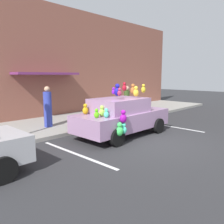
% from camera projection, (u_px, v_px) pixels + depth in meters
% --- Properties ---
extents(ground_plane, '(60.00, 60.00, 0.00)m').
position_uv_depth(ground_plane, '(149.00, 143.00, 8.36)').
color(ground_plane, '#2D2D30').
extents(sidewalk, '(24.00, 4.00, 0.15)m').
position_uv_depth(sidewalk, '(68.00, 122.00, 11.76)').
color(sidewalk, gray).
rests_on(sidewalk, ground).
extents(storefront_building, '(24.00, 1.25, 6.40)m').
position_uv_depth(storefront_building, '(44.00, 62.00, 12.73)').
color(storefront_building, brown).
rests_on(storefront_building, ground).
extents(parking_stripe_front, '(0.12, 3.60, 0.01)m').
position_uv_depth(parking_stripe_front, '(168.00, 126.00, 11.21)').
color(parking_stripe_front, silver).
rests_on(parking_stripe_front, ground).
extents(parking_stripe_rear, '(0.12, 3.60, 0.01)m').
position_uv_depth(parking_stripe_rear, '(76.00, 154.00, 7.22)').
color(parking_stripe_rear, silver).
rests_on(parking_stripe_rear, ground).
extents(plush_covered_car, '(4.22, 2.12, 2.15)m').
position_uv_depth(plush_covered_car, '(122.00, 116.00, 9.37)').
color(plush_covered_car, '#A37CA5').
rests_on(plush_covered_car, ground).
extents(teddy_bear_on_sidewalk, '(0.30, 0.25, 0.57)m').
position_uv_depth(teddy_bear_on_sidewalk, '(118.00, 114.00, 12.26)').
color(teddy_bear_on_sidewalk, '#9E723D').
rests_on(teddy_bear_on_sidewalk, sidewalk).
extents(pedestrian_near_shopfront, '(0.36, 0.36, 1.82)m').
position_uv_depth(pedestrian_near_shopfront, '(48.00, 108.00, 10.28)').
color(pedestrian_near_shopfront, '#313FAB').
rests_on(pedestrian_near_shopfront, sidewalk).
extents(pedestrian_walking_past, '(0.31, 0.31, 1.72)m').
position_uv_depth(pedestrian_walking_past, '(127.00, 102.00, 12.86)').
color(pedestrian_walking_past, '#384F21').
rests_on(pedestrian_walking_past, sidewalk).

